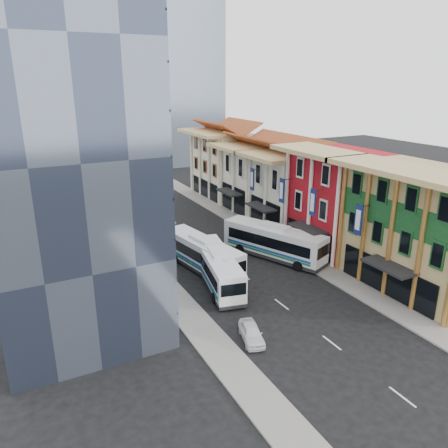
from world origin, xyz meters
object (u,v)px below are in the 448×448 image
shophouse_tan (422,230)px  office_tower (53,139)px  bus_right (274,241)px  sedan_left (251,333)px  bus_left_near (218,268)px  bus_left_far (202,253)px

shophouse_tan → office_tower: size_ratio=0.47×
bus_right → sedan_left: bearing=-152.0°
office_tower → bus_left_near: 19.43m
office_tower → bus_right: bearing=-3.2°
bus_left_near → sedan_left: 10.49m
bus_left_near → sedan_left: bus_left_near is taller
bus_right → sedan_left: size_ratio=3.29×
shophouse_tan → bus_left_near: (-17.42, 9.50, -4.15)m
bus_left_near → bus_right: 9.50m
shophouse_tan → sedan_left: bearing=-177.9°
bus_left_far → bus_right: 8.81m
bus_left_near → bus_left_far: bearing=100.2°
bus_left_far → bus_right: size_ratio=0.94×
bus_left_near → bus_left_far: (0.13, 3.94, 0.07)m
bus_right → sedan_left: 17.45m
office_tower → bus_right: office_tower is taller
bus_right → sedan_left: (-11.00, -13.47, -1.39)m
bus_left_near → bus_right: (8.92, 3.26, 0.19)m
shophouse_tan → sedan_left: size_ratio=3.61×
office_tower → shophouse_tan: bearing=-24.3°
bus_left_near → bus_right: size_ratio=0.91×
shophouse_tan → bus_left_far: bearing=142.1°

